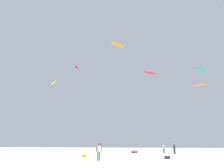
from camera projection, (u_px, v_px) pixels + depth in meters
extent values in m
cylinder|color=teal|center=(98.00, 156.00, 20.49)|extent=(0.15, 0.15, 0.82)
cylinder|color=teal|center=(100.00, 156.00, 20.49)|extent=(0.15, 0.15, 0.82)
cylinder|color=silver|center=(99.00, 149.00, 20.69)|extent=(0.37, 0.37, 0.61)
cylinder|color=brown|center=(97.00, 149.00, 20.68)|extent=(0.11, 0.11, 0.56)
cylinder|color=brown|center=(101.00, 149.00, 20.69)|extent=(0.11, 0.11, 0.56)
sphere|color=brown|center=(99.00, 144.00, 20.80)|extent=(0.22, 0.22, 0.22)
cylinder|color=navy|center=(100.00, 150.00, 38.82)|extent=(0.17, 0.17, 0.89)
cylinder|color=navy|center=(101.00, 150.00, 39.01)|extent=(0.17, 0.17, 0.89)
cylinder|color=#2D2D33|center=(100.00, 145.00, 39.13)|extent=(0.41, 0.41, 0.67)
cylinder|color=#936B4C|center=(100.00, 145.00, 38.91)|extent=(0.12, 0.12, 0.61)
cylinder|color=#936B4C|center=(101.00, 145.00, 39.34)|extent=(0.12, 0.12, 0.61)
sphere|color=#936B4C|center=(100.00, 143.00, 39.26)|extent=(0.24, 0.24, 0.24)
cylinder|color=teal|center=(164.00, 151.00, 34.77)|extent=(0.14, 0.14, 0.76)
cylinder|color=teal|center=(163.00, 151.00, 34.88)|extent=(0.14, 0.14, 0.76)
cylinder|color=silver|center=(164.00, 147.00, 35.01)|extent=(0.35, 0.35, 0.57)
cylinder|color=tan|center=(165.00, 147.00, 34.88)|extent=(0.10, 0.10, 0.53)
cylinder|color=tan|center=(163.00, 147.00, 35.12)|extent=(0.10, 0.10, 0.53)
sphere|color=tan|center=(163.00, 144.00, 35.11)|extent=(0.21, 0.21, 0.21)
cylinder|color=#2D2D33|center=(175.00, 152.00, 31.42)|extent=(0.15, 0.15, 0.81)
cylinder|color=#2D2D33|center=(174.00, 152.00, 31.39)|extent=(0.15, 0.15, 0.81)
cylinder|color=navy|center=(174.00, 147.00, 31.59)|extent=(0.37, 0.37, 0.60)
cylinder|color=tan|center=(176.00, 147.00, 31.63)|extent=(0.11, 0.11, 0.56)
cylinder|color=tan|center=(173.00, 147.00, 31.55)|extent=(0.11, 0.11, 0.56)
sphere|color=tan|center=(174.00, 144.00, 31.71)|extent=(0.22, 0.22, 0.22)
ellipsoid|color=purple|center=(135.00, 151.00, 36.40)|extent=(1.68, 3.93, 0.40)
cylinder|color=#19B29E|center=(135.00, 150.00, 36.45)|extent=(0.74, 3.48, 0.17)
cube|color=yellow|center=(84.00, 156.00, 24.85)|extent=(0.56, 0.36, 0.32)
cube|color=#2D2D33|center=(167.00, 157.00, 22.46)|extent=(0.56, 0.36, 0.32)
ellipsoid|color=orange|center=(198.00, 85.00, 48.09)|extent=(3.51, 1.97, 0.50)
ellipsoid|color=orange|center=(118.00, 45.00, 49.77)|extent=(3.87, 4.00, 0.45)
ellipsoid|color=red|center=(150.00, 73.00, 46.34)|extent=(3.37, 3.22, 0.41)
ellipsoid|color=yellow|center=(53.00, 83.00, 37.57)|extent=(2.15, 2.47, 0.63)
cylinder|color=orange|center=(54.00, 82.00, 37.60)|extent=(1.54, 1.93, 0.11)
ellipsoid|color=#19B29E|center=(201.00, 70.00, 52.21)|extent=(3.20, 3.62, 0.83)
cylinder|color=red|center=(201.00, 70.00, 52.26)|extent=(2.28, 2.80, 0.16)
ellipsoid|color=red|center=(77.00, 67.00, 49.72)|extent=(0.67, 2.16, 0.48)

